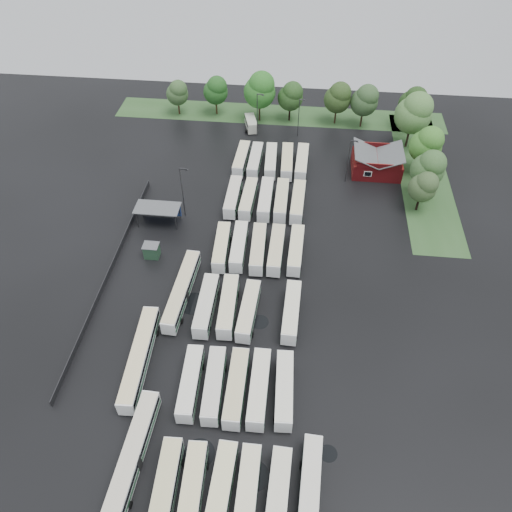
# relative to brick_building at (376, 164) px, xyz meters

# --- Properties ---
(ground) EXTENTS (160.00, 160.00, 0.00)m
(ground) POSITION_rel_brick_building_xyz_m (-24.00, -42.77, -1.87)
(ground) COLOR black
(ground) RESTS_ON ground
(brick_building) EXTENTS (10.07, 8.60, 5.39)m
(brick_building) POSITION_rel_brick_building_xyz_m (0.00, 0.00, 0.00)
(brick_building) COLOR maroon
(brick_building) RESTS_ON ground
(wash_shed) EXTENTS (8.20, 4.20, 3.58)m
(wash_shed) POSITION_rel_brick_building_xyz_m (-41.20, -20.74, 1.12)
(wash_shed) COLOR #2D2D30
(wash_shed) RESTS_ON ground
(utility_hut) EXTENTS (2.70, 2.20, 2.62)m
(utility_hut) POSITION_rel_brick_building_xyz_m (-40.20, -30.17, -0.55)
(utility_hut) COLOR #1E3C27
(utility_hut) RESTS_ON ground
(grass_strip_north) EXTENTS (80.00, 10.00, 0.01)m
(grass_strip_north) POSITION_rel_brick_building_xyz_m (-22.00, 22.03, -1.86)
(grass_strip_north) COLOR #2A4E23
(grass_strip_north) RESTS_ON ground
(grass_strip_east) EXTENTS (10.00, 50.00, 0.01)m
(grass_strip_east) POSITION_rel_brick_building_xyz_m (10.00, 0.03, -1.86)
(grass_strip_east) COLOR #2A4E23
(grass_strip_east) RESTS_ON ground
(west_fence) EXTENTS (0.10, 50.00, 1.20)m
(west_fence) POSITION_rel_brick_building_xyz_m (-46.20, -34.77, -1.27)
(west_fence) COLOR #2D2D30
(west_fence) RESTS_ON ground
(bus_r0c0) EXTENTS (2.78, 11.07, 3.06)m
(bus_r0c0) POSITION_rel_brick_building_xyz_m (-28.33, -69.00, -0.18)
(bus_r0c0) COLOR white
(bus_r0c0) RESTS_ON ground
(bus_r0c1) EXTENTS (2.83, 11.01, 3.04)m
(bus_r0c1) POSITION_rel_brick_building_xyz_m (-25.23, -69.08, -0.19)
(bus_r0c1) COLOR white
(bus_r0c1) RESTS_ON ground
(bus_r0c2) EXTENTS (2.66, 11.05, 3.06)m
(bus_r0c2) POSITION_rel_brick_building_xyz_m (-21.99, -68.71, -0.18)
(bus_r0c2) COLOR white
(bus_r0c2) RESTS_ON ground
(bus_r0c3) EXTENTS (2.34, 10.88, 3.03)m
(bus_r0c3) POSITION_rel_brick_building_xyz_m (-18.95, -68.73, -0.20)
(bus_r0c3) COLOR white
(bus_r0c3) RESTS_ON ground
(bus_r0c4) EXTENTS (2.70, 11.08, 3.06)m
(bus_r0c4) POSITION_rel_brick_building_xyz_m (-15.46, -68.79, -0.18)
(bus_r0c4) COLOR white
(bus_r0c4) RESTS_ON ground
(bus_r1c0) EXTENTS (2.70, 10.76, 2.97)m
(bus_r1c0) POSITION_rel_brick_building_xyz_m (-28.27, -55.16, -0.23)
(bus_r1c0) COLOR white
(bus_r1c0) RESTS_ON ground
(bus_r1c1) EXTENTS (2.81, 10.89, 3.00)m
(bus_r1c1) POSITION_rel_brick_building_xyz_m (-25.05, -55.17, -0.21)
(bus_r1c1) COLOR white
(bus_r1c1) RESTS_ON ground
(bus_r1c2) EXTENTS (2.44, 11.11, 3.09)m
(bus_r1c2) POSITION_rel_brick_building_xyz_m (-22.01, -55.26, -0.17)
(bus_r1c2) COLOR white
(bus_r1c2) RESTS_ON ground
(bus_r1c3) EXTENTS (2.42, 11.14, 3.10)m
(bus_r1c3) POSITION_rel_brick_building_xyz_m (-18.99, -55.06, -0.16)
(bus_r1c3) COLOR white
(bus_r1c3) RESTS_ON ground
(bus_r1c4) EXTENTS (2.76, 10.95, 3.02)m
(bus_r1c4) POSITION_rel_brick_building_xyz_m (-15.64, -54.87, -0.20)
(bus_r1c4) COLOR white
(bus_r1c4) RESTS_ON ground
(bus_r2c0) EXTENTS (2.39, 11.16, 3.10)m
(bus_r2c0) POSITION_rel_brick_building_xyz_m (-28.54, -41.60, -0.16)
(bus_r2c0) COLOR white
(bus_r2c0) RESTS_ON ground
(bus_r2c1) EXTENTS (2.76, 11.23, 3.10)m
(bus_r2c1) POSITION_rel_brick_building_xyz_m (-25.18, -41.35, -0.16)
(bus_r2c1) COLOR white
(bus_r2c1) RESTS_ON ground
(bus_r2c2) EXTENTS (2.79, 10.83, 2.99)m
(bus_r2c2) POSITION_rel_brick_building_xyz_m (-21.97, -41.89, -0.22)
(bus_r2c2) COLOR white
(bus_r2c2) RESTS_ON ground
(bus_r2c4) EXTENTS (2.57, 10.91, 3.02)m
(bus_r2c4) POSITION_rel_brick_building_xyz_m (-15.44, -41.42, -0.20)
(bus_r2c4) COLOR white
(bus_r2c4) RESTS_ON ground
(bus_r3c0) EXTENTS (2.76, 10.72, 2.96)m
(bus_r3c0) POSITION_rel_brick_building_xyz_m (-28.26, -28.25, -0.24)
(bus_r3c0) COLOR white
(bus_r3c0) RESTS_ON ground
(bus_r3c1) EXTENTS (2.56, 10.82, 3.00)m
(bus_r3c1) POSITION_rel_brick_building_xyz_m (-25.30, -27.77, -0.22)
(bus_r3c1) COLOR white
(bus_r3c1) RESTS_ON ground
(bus_r3c2) EXTENTS (2.64, 10.93, 3.02)m
(bus_r3c2) POSITION_rel_brick_building_xyz_m (-21.93, -28.04, -0.20)
(bus_r3c2) COLOR white
(bus_r3c2) RESTS_ON ground
(bus_r3c3) EXTENTS (2.46, 10.89, 3.02)m
(bus_r3c3) POSITION_rel_brick_building_xyz_m (-18.80, -27.96, -0.20)
(bus_r3c3) COLOR white
(bus_r3c3) RESTS_ON ground
(bus_r3c4) EXTENTS (2.54, 10.73, 2.97)m
(bus_r3c4) POSITION_rel_brick_building_xyz_m (-15.44, -27.63, -0.23)
(bus_r3c4) COLOR white
(bus_r3c4) RESTS_ON ground
(bus_r4c0) EXTENTS (2.33, 10.83, 3.01)m
(bus_r4c0) POSITION_rel_brick_building_xyz_m (-28.26, -14.04, -0.21)
(bus_r4c0) COLOR white
(bus_r4c0) RESTS_ON ground
(bus_r4c1) EXTENTS (2.63, 10.77, 2.98)m
(bus_r4c1) POSITION_rel_brick_building_xyz_m (-25.24, -14.21, -0.23)
(bus_r4c1) COLOR white
(bus_r4c1) RESTS_ON ground
(bus_r4c2) EXTENTS (2.42, 11.11, 3.09)m
(bus_r4c2) POSITION_rel_brick_building_xyz_m (-21.92, -14.07, -0.17)
(bus_r4c2) COLOR white
(bus_r4c2) RESTS_ON ground
(bus_r4c3) EXTENTS (2.34, 10.97, 3.05)m
(bus_r4c3) POSITION_rel_brick_building_xyz_m (-18.88, -14.05, -0.19)
(bus_r4c3) COLOR white
(bus_r4c3) RESTS_ON ground
(bus_r4c4) EXTENTS (2.63, 11.04, 3.06)m
(bus_r4c4) POSITION_rel_brick_building_xyz_m (-15.73, -14.27, -0.18)
(bus_r4c4) COLOR white
(bus_r4c4) RESTS_ON ground
(bus_r5c0) EXTENTS (2.63, 10.83, 2.99)m
(bus_r5c0) POSITION_rel_brick_building_xyz_m (-28.33, -0.74, -0.22)
(bus_r5c0) COLOR white
(bus_r5c0) RESTS_ON ground
(bus_r5c1) EXTENTS (2.46, 10.75, 2.98)m
(bus_r5c1) POSITION_rel_brick_building_xyz_m (-25.36, -0.95, -0.23)
(bus_r5c1) COLOR white
(bus_r5c1) RESTS_ON ground
(bus_r5c2) EXTENTS (2.72, 10.79, 2.98)m
(bus_r5c2) POSITION_rel_brick_building_xyz_m (-22.05, -0.85, -0.23)
(bus_r5c2) COLOR white
(bus_r5c2) RESTS_ON ground
(bus_r5c3) EXTENTS (2.68, 11.05, 3.06)m
(bus_r5c3) POSITION_rel_brick_building_xyz_m (-18.63, -0.77, -0.18)
(bus_r5c3) COLOR white
(bus_r5c3) RESTS_ON ground
(bus_r5c4) EXTENTS (2.60, 11.15, 3.09)m
(bus_r5c4) POSITION_rel_brick_building_xyz_m (-15.52, -0.73, -0.17)
(bus_r5c4) COLOR white
(bus_r5c4) RESTS_ON ground
(artic_bus_west_a) EXTENTS (2.83, 16.13, 2.98)m
(artic_bus_west_a) POSITION_rel_brick_building_xyz_m (-33.18, -65.70, -0.21)
(artic_bus_west_a) COLOR white
(artic_bus_west_a) RESTS_ON ground
(artic_bus_west_b) EXTENTS (3.03, 16.02, 2.95)m
(artic_bus_west_b) POSITION_rel_brick_building_xyz_m (-32.97, -38.90, -0.23)
(artic_bus_west_b) COLOR white
(artic_bus_west_b) RESTS_ON ground
(artic_bus_west_c) EXTENTS (3.03, 16.47, 3.04)m
(artic_bus_west_c) POSITION_rel_brick_building_xyz_m (-36.14, -51.97, -0.18)
(artic_bus_west_c) COLOR white
(artic_bus_west_c) RESTS_ON ground
(artic_bus_east) EXTENTS (2.90, 15.89, 2.93)m
(artic_bus_east) POSITION_rel_brick_building_xyz_m (-11.96, -69.25, -0.24)
(artic_bus_east) COLOR white
(artic_bus_east) RESTS_ON ground
(minibus) EXTENTS (3.66, 6.28, 2.58)m
(minibus) POSITION_rel_brick_building_xyz_m (-28.07, 14.70, -0.43)
(minibus) COLOR beige
(minibus) RESTS_ON ground
(tree_north_0) EXTENTS (5.28, 5.28, 8.74)m
(tree_north_0) POSITION_rel_brick_building_xyz_m (-46.30, 19.87, 3.75)
(tree_north_0) COLOR #3C2518
(tree_north_0) RESTS_ON ground
(tree_north_1) EXTENTS (5.88, 5.88, 9.74)m
(tree_north_1) POSITION_rel_brick_building_xyz_m (-37.11, 20.80, 4.40)
(tree_north_1) COLOR #3C2B16
(tree_north_1) RESTS_ON ground
(tree_north_2) EXTENTS (7.43, 7.43, 12.31)m
(tree_north_2) POSITION_rel_brick_building_xyz_m (-26.32, 18.75, 6.05)
(tree_north_2) COLOR #362B1D
(tree_north_2) RESTS_ON ground
(tree_north_3) EXTENTS (5.96, 5.96, 9.87)m
(tree_north_3) POSITION_rel_brick_building_xyz_m (-19.14, 19.52, 4.48)
(tree_north_3) COLOR black
(tree_north_3) RESTS_ON ground
(tree_north_4) EXTENTS (6.27, 6.27, 10.39)m
(tree_north_4) POSITION_rel_brick_building_xyz_m (-8.23, 19.34, 4.82)
(tree_north_4) COLOR #332216
(tree_north_4) RESTS_ON ground
(tree_north_5) EXTENTS (6.34, 6.34, 10.50)m
(tree_north_5) POSITION_rel_brick_building_xyz_m (-2.12, 18.51, 4.89)
(tree_north_5) COLOR #37281B
(tree_north_5) RESTS_ON ground
(tree_north_6) EXTENTS (6.03, 6.03, 9.98)m
(tree_north_6) POSITION_rel_brick_building_xyz_m (9.08, 18.48, 4.55)
(tree_north_6) COLOR black
(tree_north_6) RESTS_ON ground
(tree_east_0) EXTENTS (5.28, 5.26, 8.70)m
(tree_east_0) POSITION_rel_brick_building_xyz_m (7.27, -12.26, 3.73)
(tree_east_0) COLOR black
(tree_east_0) RESTS_ON ground
(tree_east_1) EXTENTS (6.41, 6.41, 10.62)m
(tree_east_1) POSITION_rel_brick_building_xyz_m (8.51, -7.93, 4.97)
(tree_east_1) COLOR #30251A
(tree_east_1) RESTS_ON ground
(tree_east_2) EXTENTS (6.59, 6.59, 10.91)m
(tree_east_2) POSITION_rel_brick_building_xyz_m (9.23, 0.36, 5.15)
(tree_east_2) COLOR #392819
(tree_east_2) RESTS_ON ground
(tree_east_3) EXTENTS (7.91, 7.91, 13.10)m
(tree_east_3) POSITION_rel_brick_building_xyz_m (7.67, 10.51, 6.56)
(tree_east_3) COLOR black
(tree_east_3) RESTS_ON ground
(tree_east_4) EXTENTS (6.26, 6.26, 10.36)m
(tree_east_4) POSITION_rel_brick_building_xyz_m (8.77, 18.82, 4.80)
(tree_east_4) COLOR black
(tree_east_4) RESTS_ON ground
(lamp_post_ne) EXTENTS (1.48, 0.29, 9.64)m
(lamp_post_ne) POSITION_rel_brick_building_xyz_m (-6.21, -4.25, 3.73)
(lamp_post_ne) COLOR #2D2D30
(lamp_post_ne) RESTS_ON ground
(lamp_post_nw) EXTENTS (1.64, 0.32, 10.62)m
(lamp_post_nw) POSITION_rel_brick_building_xyz_m (-36.75, -18.44, 4.30)
(lamp_post_nw) COLOR #2D2D30
(lamp_post_nw) RESTS_ON ground
(lamp_post_back_w) EXTENTS (1.61, 0.31, 10.45)m
(lamp_post_back_w) POSITION_rel_brick_building_xyz_m (-26.13, 11.45, 4.20)
(lamp_post_back_w) COLOR #2D2D30
(lamp_post_back_w) RESTS_ON ground
(lamp_post_back_e) EXTENTS (1.41, 0.27, 9.15)m
(lamp_post_back_e) POSITION_rel_brick_building_xyz_m (-16.86, 12.53, 3.45)
(lamp_post_back_e) COLOR #2D2D30
(lamp_post_back_e) RESTS_ON ground
(puddle_0) EXTENTS (3.92, 3.92, 0.01)m
(puddle_0) POSITION_rel_brick_building_xyz_m (-25.53, -63.89, -1.86)
(puddle_0) COLOR black
(puddle_0) RESTS_ON ground
(puddle_1) EXTENTS (3.86, 3.86, 0.01)m
(puddle_1) POSITION_rel_brick_building_xyz_m (-18.51, -65.90, -1.86)
(puddle_1) COLOR black
(puddle_1) RESTS_ON ground
(puddle_2) EXTENTS (4.64, 4.64, 0.01)m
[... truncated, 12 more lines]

